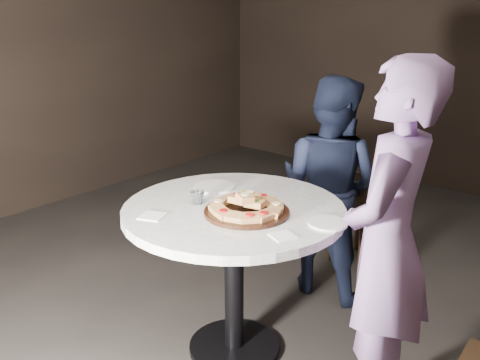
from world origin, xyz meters
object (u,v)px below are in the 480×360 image
object	(u,v)px
chair_far	(354,209)
diner_navy	(329,187)
table	(234,235)
water_glass	(198,197)
serving_board	(247,212)
diner_teal	(387,244)
focaccia_pile	(247,205)

from	to	relation	value
chair_far	diner_navy	distance (m)	0.49
table	chair_far	bearing A→B (deg)	90.06
table	water_glass	distance (m)	0.27
table	water_glass	bearing A→B (deg)	-152.54
serving_board	diner_navy	distance (m)	0.98
chair_far	diner_teal	world-z (taller)	diner_teal
table	diner_navy	bearing A→B (deg)	88.86
water_glass	serving_board	bearing A→B (deg)	10.89
chair_far	diner_navy	world-z (taller)	diner_navy
serving_board	table	bearing A→B (deg)	163.12
serving_board	focaccia_pile	size ratio (longest dim) A/B	1.12
table	serving_board	bearing A→B (deg)	-16.88
diner_teal	diner_navy	bearing A→B (deg)	-145.35
focaccia_pile	diner_navy	distance (m)	0.98
serving_board	water_glass	size ratio (longest dim) A/B	5.69
table	diner_navy	distance (m)	0.93
serving_board	chair_far	size ratio (longest dim) A/B	0.55
diner_teal	chair_far	bearing A→B (deg)	-156.12
serving_board	diner_navy	xyz separation A→B (m)	(-0.09, 0.96, -0.15)
chair_far	focaccia_pile	bearing A→B (deg)	109.13
focaccia_pile	water_glass	bearing A→B (deg)	-168.84
serving_board	diner_navy	bearing A→B (deg)	95.62
table	chair_far	size ratio (longest dim) A/B	1.71
diner_teal	focaccia_pile	bearing A→B (deg)	-84.81
water_glass	chair_far	distance (m)	1.50
water_glass	focaccia_pile	bearing A→B (deg)	11.16
table	chair_far	xyz separation A→B (m)	(-0.00, 1.33, -0.26)
focaccia_pile	chair_far	xyz separation A→B (m)	(-0.12, 1.36, -0.46)
table	serving_board	distance (m)	0.21
water_glass	table	bearing A→B (deg)	27.46
serving_board	chair_far	distance (m)	1.43
water_glass	diner_teal	world-z (taller)	diner_teal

